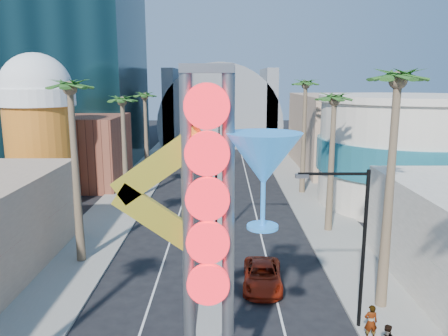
{
  "coord_description": "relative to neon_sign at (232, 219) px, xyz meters",
  "views": [
    {
      "loc": [
        0.53,
        -11.51,
        12.05
      ],
      "look_at": [
        0.59,
        21.62,
        5.3
      ],
      "focal_mm": 35.0,
      "sensor_mm": 36.0,
      "label": 1
    }
  ],
  "objects": [
    {
      "name": "sidewalk_west",
      "position": [
        -10.32,
        32.04,
        -7.23
      ],
      "size": [
        5.0,
        100.0,
        0.15
      ],
      "primitive_type": "cube",
      "color": "gray",
      "rests_on": "ground"
    },
    {
      "name": "sidewalk_east",
      "position": [
        8.68,
        32.04,
        -7.23
      ],
      "size": [
        5.0,
        100.0,
        0.15
      ],
      "primitive_type": "cube",
      "color": "gray",
      "rests_on": "ground"
    },
    {
      "name": "median",
      "position": [
        -0.82,
        35.04,
        -7.23
      ],
      "size": [
        1.6,
        84.0,
        0.15
      ],
      "primitive_type": "cube",
      "color": "gray",
      "rests_on": "ground"
    },
    {
      "name": "brick_filler_west",
      "position": [
        -16.82,
        35.04,
        -3.31
      ],
      "size": [
        10.0,
        10.0,
        8.0
      ],
      "primitive_type": "cube",
      "color": "brown",
      "rests_on": "ground"
    },
    {
      "name": "filler_east",
      "position": [
        15.18,
        45.04,
        -2.31
      ],
      "size": [
        10.0,
        20.0,
        10.0
      ],
      "primitive_type": "cube",
      "color": "tan",
      "rests_on": "ground"
    },
    {
      "name": "beer_mug",
      "position": [
        -17.82,
        27.04,
        0.54
      ],
      "size": [
        7.0,
        7.0,
        14.5
      ],
      "color": "orange",
      "rests_on": "ground"
    },
    {
      "name": "turquoise_building",
      "position": [
        17.18,
        27.04,
        -2.06
      ],
      "size": [
        16.6,
        16.6,
        10.6
      ],
      "color": "beige",
      "rests_on": "ground"
    },
    {
      "name": "canopy",
      "position": [
        -0.82,
        69.04,
        -3.0
      ],
      "size": [
        22.0,
        16.0,
        22.0
      ],
      "color": "slate",
      "rests_on": "ground"
    },
    {
      "name": "neon_sign",
      "position": [
        0.0,
        0.0,
        0.0
      ],
      "size": [
        6.53,
        2.6,
        12.55
      ],
      "color": "gray",
      "rests_on": "ground"
    },
    {
      "name": "streetlight_0",
      "position": [
        -0.27,
        17.04,
        -2.43
      ],
      "size": [
        3.79,
        0.25,
        8.0
      ],
      "color": "black",
      "rests_on": "ground"
    },
    {
      "name": "streetlight_1",
      "position": [
        -1.36,
        41.04,
        -2.43
      ],
      "size": [
        3.79,
        0.25,
        8.0
      ],
      "color": "black",
      "rests_on": "ground"
    },
    {
      "name": "streetlight_2",
      "position": [
        5.91,
        5.04,
        -2.47
      ],
      "size": [
        3.45,
        0.25,
        8.0
      ],
      "color": "black",
      "rests_on": "ground"
    },
    {
      "name": "palm_1",
      "position": [
        -9.82,
        13.04,
        3.52
      ],
      "size": [
        2.4,
        2.4,
        12.7
      ],
      "color": "brown",
      "rests_on": "ground"
    },
    {
      "name": "palm_2",
      "position": [
        -9.82,
        27.04,
        2.17
      ],
      "size": [
        2.4,
        2.4,
        11.2
      ],
      "color": "brown",
      "rests_on": "ground"
    },
    {
      "name": "palm_3",
      "position": [
        -9.82,
        39.04,
        2.17
      ],
      "size": [
        2.4,
        2.4,
        11.2
      ],
      "color": "brown",
      "rests_on": "ground"
    },
    {
      "name": "palm_5",
      "position": [
        8.18,
        7.04,
        3.96
      ],
      "size": [
        2.4,
        2.4,
        13.2
      ],
      "color": "brown",
      "rests_on": "ground"
    },
    {
      "name": "palm_6",
      "position": [
        8.18,
        19.04,
        2.62
      ],
      "size": [
        2.4,
        2.4,
        11.7
      ],
      "color": "brown",
      "rests_on": "ground"
    },
    {
      "name": "palm_7",
      "position": [
        8.18,
        31.04,
        3.52
      ],
      "size": [
        2.4,
        2.4,
        12.7
      ],
      "color": "brown",
      "rests_on": "ground"
    },
    {
      "name": "red_pickup",
      "position": [
        2.03,
        9.47,
        -6.63
      ],
      "size": [
        2.56,
        4.99,
        1.35
      ],
      "primitive_type": "imported",
      "rotation": [
        0.0,
        0.0,
        -0.07
      ],
      "color": "maroon",
      "rests_on": "ground"
    },
    {
      "name": "pedestrian_a",
      "position": [
        6.56,
        3.9,
        -6.3
      ],
      "size": [
        0.63,
        0.41,
        1.72
      ],
      "primitive_type": "imported",
      "rotation": [
        0.0,
        0.0,
        3.14
      ],
      "color": "gray",
      "rests_on": "sidewalk_east"
    }
  ]
}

